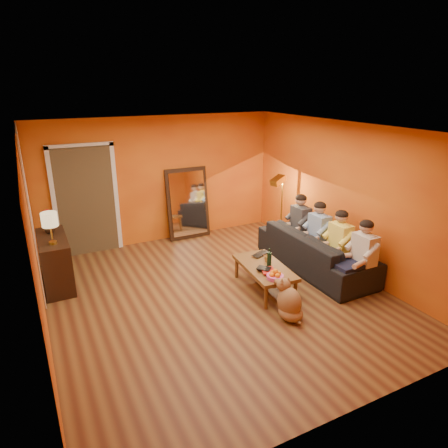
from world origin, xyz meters
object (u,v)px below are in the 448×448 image
person_far_right (300,225)px  laptop (263,255)px  sideboard (55,261)px  person_mid_left (340,245)px  mirror_frame (188,203)px  person_mid_right (319,234)px  vase (49,227)px  sofa (315,250)px  dog (289,299)px  tumbler (267,259)px  floor_lamp (281,211)px  person_far_left (364,256)px  coffee_table (264,277)px  wine_bottle (269,258)px  table_lamp (51,228)px

person_far_right → laptop: bearing=-155.1°
sideboard → person_mid_left: (4.37, -1.89, 0.18)m
mirror_frame → laptop: 2.47m
person_far_right → person_mid_right: bearing=-90.0°
person_mid_left → person_mid_right: bearing=90.0°
person_mid_left → vase: person_mid_left is taller
mirror_frame → vase: size_ratio=8.33×
person_far_right → sofa: bearing=-101.3°
mirror_frame → dog: 3.68m
dog → person_mid_right: bearing=40.7°
dog → laptop: bearing=76.9°
person_mid_right → tumbler: size_ratio=11.10×
floor_lamp → sofa: bearing=-108.5°
person_far_right → sideboard: bearing=169.8°
sideboard → vase: vase is taller
vase → mirror_frame: bearing=16.6°
dog → tumbler: bearing=77.0°
person_mid_left → vase: bearing=153.9°
person_far_left → vase: person_far_left is taller
tumbler → coffee_table: bearing=-135.0°
sideboard → floor_lamp: (4.34, -0.19, 0.29)m
coffee_table → person_far_right: bearing=38.5°
mirror_frame → person_mid_right: bearing=-56.8°
floor_lamp → dog: 2.83m
dog → person_far_right: (1.50, 1.78, 0.30)m
sideboard → coffee_table: size_ratio=0.97×
person_mid_left → wine_bottle: person_mid_left is taller
sideboard → person_mid_right: bearing=-17.0°
person_mid_right → person_far_right: (0.00, 0.55, 0.00)m
dog → vase: bearing=136.8°
sideboard → vase: 0.57m
floor_lamp → person_mid_left: size_ratio=1.18×
person_mid_left → vase: (-4.37, 2.14, 0.33)m
laptop → person_far_right: bearing=1.4°
table_lamp → sofa: (4.24, -1.14, -0.75)m
mirror_frame → laptop: mirror_frame is taller
person_far_right → vase: size_ratio=6.68×
table_lamp → tumbler: bearing=-22.1°
sofa → dog: (-1.37, -1.13, -0.05)m
mirror_frame → wine_bottle: 2.83m
floor_lamp → tumbler: 1.85m
sideboard → vase: bearing=90.0°
sideboard → table_lamp: table_lamp is taller
person_far_left → coffee_table: bearing=151.2°
mirror_frame → person_mid_left: bearing=-62.0°
tumbler → person_mid_right: bearing=10.5°
table_lamp → coffee_table: bearing=-24.8°
dog → laptop: dog is taller
floor_lamp → vase: bearing=160.3°
sideboard → person_far_right: (4.37, -0.79, 0.18)m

